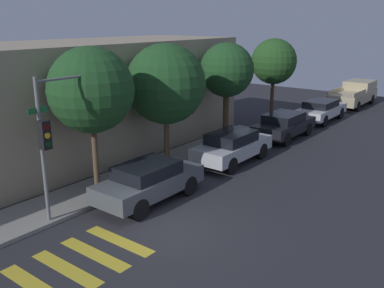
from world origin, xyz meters
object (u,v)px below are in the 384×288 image
sedan_near_corner (149,181)px  sedan_tail_of_row (321,110)px  pickup_truck (354,94)px  tree_midblock (166,84)px  sedan_middle (232,146)px  tree_far_end (227,70)px  tree_near_corner (91,90)px  tree_behind_truck (274,62)px  traffic_light_pole (55,124)px  sedan_far_end (284,125)px

sedan_near_corner → sedan_tail_of_row: bearing=-0.0°
pickup_truck → tree_midblock: tree_midblock is taller
sedan_middle → tree_far_end: bearing=38.4°
tree_midblock → sedan_tail_of_row: bearing=-9.7°
pickup_truck → tree_near_corner: size_ratio=1.03×
sedan_middle → tree_behind_truck: (8.07, 2.20, 3.13)m
sedan_tail_of_row → pickup_truck: (6.78, 0.00, 0.16)m
tree_far_end → sedan_middle: bearing=-141.6°
traffic_light_pole → tree_midblock: 6.46m
tree_behind_truck → sedan_tail_of_row: bearing=-39.0°
sedan_middle → tree_far_end: (2.77, 2.20, 3.07)m
tree_near_corner → sedan_near_corner: bearing=-75.1°
tree_midblock → tree_far_end: tree_midblock is taller
sedan_tail_of_row → tree_behind_truck: bearing=141.0°
traffic_light_pole → sedan_middle: 8.91m
traffic_light_pole → pickup_truck: 26.17m
tree_near_corner → tree_midblock: (4.12, 0.00, -0.25)m
sedan_near_corner → tree_far_end: tree_far_end is taller
sedan_far_end → tree_midblock: bearing=163.6°
pickup_truck → sedan_near_corner: bearing=180.0°
sedan_middle → tree_behind_truck: bearing=15.3°
traffic_light_pole → tree_near_corner: size_ratio=0.86×
sedan_near_corner → sedan_far_end: size_ratio=0.96×
pickup_truck → tree_near_corner: 24.07m
traffic_light_pole → tree_behind_truck: tree_behind_truck is taller
tree_near_corner → sedan_middle: bearing=-19.5°
traffic_light_pole → tree_near_corner: (2.26, 0.93, 0.69)m
sedan_tail_of_row → tree_midblock: bearing=170.3°
sedan_near_corner → tree_behind_truck: (13.69, 2.20, 3.14)m
tree_behind_truck → sedan_near_corner: bearing=-170.9°
sedan_tail_of_row → traffic_light_pole: bearing=176.2°
tree_midblock → tree_behind_truck: 10.16m
sedan_middle → pickup_truck: size_ratio=0.76×
sedan_middle → tree_near_corner: 7.31m
traffic_light_pole → tree_behind_truck: size_ratio=0.90×
tree_near_corner → tree_far_end: bearing=0.0°
sedan_tail_of_row → tree_far_end: size_ratio=0.88×
pickup_truck → tree_behind_truck: bearing=167.0°
sedan_tail_of_row → pickup_truck: bearing=0.0°
traffic_light_pole → tree_near_corner: tree_near_corner is taller
sedan_middle → pickup_truck: pickup_truck is taller
pickup_truck → tree_midblock: bearing=173.6°
sedan_tail_of_row → pickup_truck: 6.79m
pickup_truck → tree_midblock: size_ratio=1.05×
sedan_near_corner → pickup_truck: pickup_truck is taller
sedan_near_corner → tree_behind_truck: tree_behind_truck is taller
sedan_near_corner → tree_midblock: size_ratio=0.79×
traffic_light_pole → tree_behind_truck: 16.58m
traffic_light_pole → sedan_far_end: (13.85, -1.27, -2.49)m
tree_near_corner → tree_behind_truck: bearing=-0.0°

